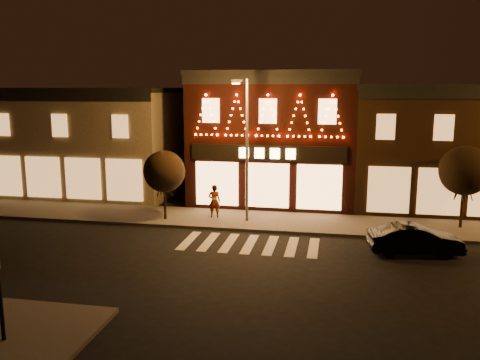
% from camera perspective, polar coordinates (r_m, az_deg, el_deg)
% --- Properties ---
extents(ground, '(120.00, 120.00, 0.00)m').
position_cam_1_polar(ground, '(20.16, -0.86, -10.74)').
color(ground, black).
rests_on(ground, ground).
extents(sidewalk_far, '(44.00, 4.00, 0.15)m').
position_cam_1_polar(sidewalk_far, '(27.43, 6.68, -4.87)').
color(sidewalk_far, '#47423D').
rests_on(sidewalk_far, ground).
extents(building_left, '(12.20, 8.28, 7.30)m').
position_cam_1_polar(building_left, '(36.68, -16.55, 4.35)').
color(building_left, '#6F614F').
rests_on(building_left, ground).
extents(building_pulp, '(10.20, 8.34, 8.30)m').
position_cam_1_polar(building_pulp, '(32.75, 4.12, 4.96)').
color(building_pulp, black).
rests_on(building_pulp, ground).
extents(building_right_a, '(9.20, 8.28, 7.50)m').
position_cam_1_polar(building_right_a, '(33.07, 20.72, 3.66)').
color(building_right_a, '#352112').
rests_on(building_right_a, ground).
extents(streetlamp_mid, '(0.63, 1.75, 7.61)m').
position_cam_1_polar(streetlamp_mid, '(26.40, 0.63, 4.64)').
color(streetlamp_mid, '#59595E').
rests_on(streetlamp_mid, sidewalk_far).
extents(tree_left, '(2.28, 2.28, 3.81)m').
position_cam_1_polar(tree_left, '(27.50, -8.64, 0.98)').
color(tree_left, black).
rests_on(tree_left, sidewalk_far).
extents(tree_right, '(2.55, 2.55, 4.27)m').
position_cam_1_polar(tree_right, '(27.94, 24.26, 0.98)').
color(tree_right, black).
rests_on(tree_right, sidewalk_far).
extents(dark_sedan, '(4.22, 1.98, 1.34)m').
position_cam_1_polar(dark_sedan, '(23.62, 19.33, -6.43)').
color(dark_sedan, black).
rests_on(dark_sedan, ground).
extents(pedestrian, '(0.76, 0.58, 1.85)m').
position_cam_1_polar(pedestrian, '(27.90, -2.95, -2.42)').
color(pedestrian, gray).
rests_on(pedestrian, sidewalk_far).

